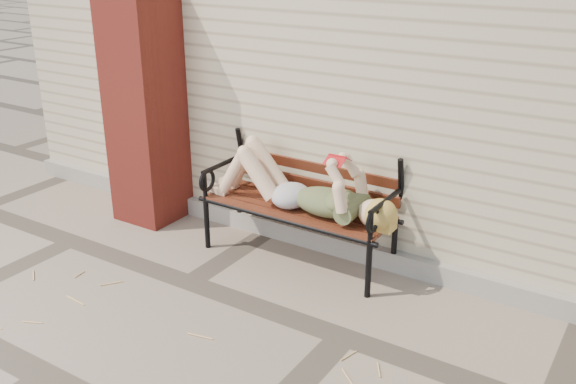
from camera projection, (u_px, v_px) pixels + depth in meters
The scene contains 7 objects.
ground at pixel (343, 337), 3.99m from camera, with size 80.00×80.00×0.00m, color gray.
house_wall at pixel (505, 33), 5.78m from camera, with size 8.00×4.00×3.00m, color beige.
foundation_strip at pixel (405, 264), 4.72m from camera, with size 8.00×0.10×0.15m, color #A29E93.
brick_pillar at pixel (145, 106), 5.35m from camera, with size 0.50×0.50×2.00m, color maroon.
garden_bench at pixel (304, 185), 4.81m from camera, with size 1.60×0.64×1.04m.
reading_woman at pixel (297, 186), 4.70m from camera, with size 1.51×0.34×0.47m.
straw_scatter at pixel (114, 362), 3.75m from camera, with size 2.80×1.79×0.01m.
Camera 1 is at (1.52, -3.02, 2.33)m, focal length 40.00 mm.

